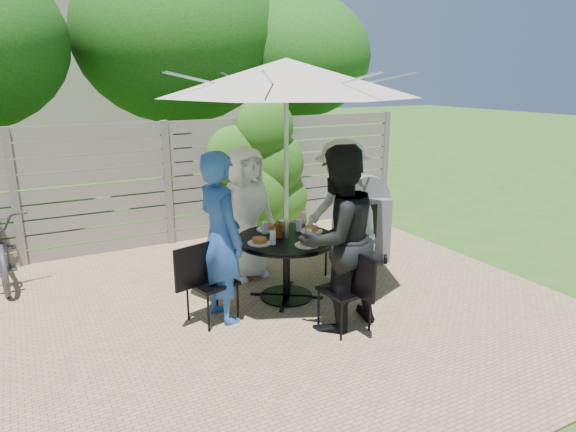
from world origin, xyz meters
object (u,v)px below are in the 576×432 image
person_right (342,213)px  syrup_jug (279,230)px  patio_table (286,256)px  chair_right (348,258)px  plate_left (259,241)px  glass_front (309,235)px  coffee_cup (282,226)px  person_front (338,239)px  chair_back (241,253)px  glass_left (273,238)px  umbrella (286,77)px  person_back (246,213)px  person_left (221,238)px  glass_back (265,228)px  plate_back (268,228)px  plate_extra (316,239)px  bbq_grill (366,222)px  plate_right (311,230)px  chair_left (211,298)px  glass_right (299,225)px  chair_front (345,306)px  plate_front (307,243)px

person_right → syrup_jug: 0.89m
patio_table → chair_right: size_ratio=1.40×
person_right → plate_left: (-1.17, -0.19, -0.12)m
glass_front → coffee_cup: 0.48m
patio_table → person_front: (0.13, -0.82, 0.42)m
chair_back → glass_left: (-0.08, -1.10, 0.53)m
umbrella → person_back: bearing=99.3°
chair_right → coffee_cup: 1.03m
person_left → glass_left: bearing=-100.4°
patio_table → glass_back: bearing=121.3°
glass_front → plate_back: bearing=108.9°
glass_front → person_back: bearing=104.8°
plate_left → plate_extra: bearing=-19.8°
bbq_grill → umbrella: bearing=-134.1°
person_back → bbq_grill: size_ratio=1.41×
person_left → glass_front: bearing=-105.5°
chair_back → bbq_grill: (1.73, -0.31, 0.27)m
person_back → coffee_cup: 0.62m
chair_back → plate_right: chair_back is taller
person_back → plate_extra: person_back is taller
plate_back → person_front: bearing=-80.7°
plate_extra → syrup_jug: bearing=133.7°
chair_left → coffee_cup: (1.02, 0.39, 0.53)m
chair_left → person_right: size_ratio=0.50×
chair_back → glass_left: size_ratio=6.47×
chair_right → umbrella: bearing=5.9°
glass_right → umbrella: bearing=-148.7°
plate_back → bbq_grill: (1.63, 0.29, -0.22)m
chair_front → plate_extra: 0.85m
person_left → person_front: person_front is taller
umbrella → syrup_jug: umbrella is taller
bbq_grill → person_front: bearing=-110.9°
chair_right → coffee_cup: chair_right is taller
umbrella → plate_left: (-0.36, -0.06, -1.69)m
coffee_cup → plate_back: bearing=134.8°
person_front → plate_left: bearing=-66.6°
person_front → person_right: bearing=-135.0°
chair_left → plate_front: (1.01, -0.20, 0.49)m
chair_back → person_back: size_ratio=0.54×
person_left → plate_left: person_left is taller
plate_back → plate_right: same height
chair_back → person_left: person_left is taller
person_back → plate_left: (-0.22, -0.88, -0.07)m
person_right → patio_table: bearing=-90.0°
coffee_cup → bbq_grill: 1.59m
coffee_cup → bbq_grill: (1.51, 0.41, -0.25)m
person_left → plate_back: (0.76, 0.49, -0.13)m
coffee_cup → glass_right: bearing=-26.5°
plate_right → plate_extra: 0.35m
chair_left → glass_back: 1.05m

